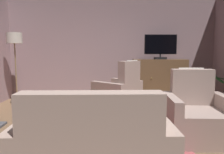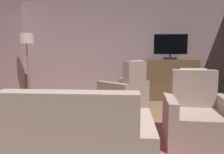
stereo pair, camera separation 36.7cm
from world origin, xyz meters
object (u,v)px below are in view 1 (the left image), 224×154
object	(u,v)px
armchair_facing_sofa	(119,94)
cat	(38,127)
tv_cabinet	(159,80)
folded_newspaper	(106,112)
sofa_floral	(93,154)
potted_plant_on_hearth_side	(213,95)
armchair_in_far_corner	(197,117)
coffee_table	(103,116)
television	(161,46)
floor_lamp	(15,46)
tv_remote	(97,113)

from	to	relation	value
armchair_facing_sofa	cat	xyz separation A→B (m)	(-1.40, -1.51, -0.25)
tv_cabinet	folded_newspaper	world-z (taller)	tv_cabinet
sofa_floral	potted_plant_on_hearth_side	xyz separation A→B (m)	(2.86, 3.46, -0.13)
tv_cabinet	armchair_facing_sofa	size ratio (longest dim) A/B	1.21
folded_newspaper	armchair_in_far_corner	size ratio (longest dim) A/B	0.29
folded_newspaper	potted_plant_on_hearth_side	xyz separation A→B (m)	(2.73, 2.35, -0.23)
tv_cabinet	sofa_floral	size ratio (longest dim) A/B	1.00
coffee_table	armchair_facing_sofa	distance (m)	1.89
coffee_table	armchair_in_far_corner	distance (m)	1.41
armchair_facing_sofa	potted_plant_on_hearth_side	bearing A→B (deg)	11.92
armchair_facing_sofa	television	bearing A→B (deg)	40.96
armchair_facing_sofa	cat	world-z (taller)	armchair_facing_sofa
potted_plant_on_hearth_side	cat	bearing A→B (deg)	-152.19
potted_plant_on_hearth_side	floor_lamp	size ratio (longest dim) A/B	0.51
armchair_facing_sofa	sofa_floral	bearing A→B (deg)	-98.00
armchair_in_far_corner	armchair_facing_sofa	bearing A→B (deg)	120.97
folded_newspaper	armchair_facing_sofa	world-z (taller)	armchair_facing_sofa
armchair_in_far_corner	armchair_facing_sofa	distance (m)	2.09
tv_remote	folded_newspaper	world-z (taller)	tv_remote
tv_remote	armchair_facing_sofa	bearing A→B (deg)	113.60
armchair_facing_sofa	tv_remote	bearing A→B (deg)	-102.51
cat	armchair_facing_sofa	bearing A→B (deg)	47.23
tv_cabinet	sofa_floral	distance (m)	4.33
tv_cabinet	television	size ratio (longest dim) A/B	1.68
armchair_facing_sofa	floor_lamp	distance (m)	2.93
folded_newspaper	floor_lamp	world-z (taller)	floor_lamp
tv_remote	cat	world-z (taller)	tv_remote
tv_remote	sofa_floral	size ratio (longest dim) A/B	0.12
coffee_table	armchair_facing_sofa	bearing A→B (deg)	79.73
tv_cabinet	sofa_floral	world-z (taller)	tv_cabinet
tv_cabinet	cat	bearing A→B (deg)	-134.88
folded_newspaper	sofa_floral	world-z (taller)	sofa_floral
sofa_floral	cat	size ratio (longest dim) A/B	2.25
floor_lamp	coffee_table	bearing A→B (deg)	-48.63
folded_newspaper	cat	world-z (taller)	folded_newspaper
television	cat	world-z (taller)	television
armchair_in_far_corner	cat	distance (m)	2.50
coffee_table	tv_remote	bearing A→B (deg)	-152.66
coffee_table	folded_newspaper	size ratio (longest dim) A/B	3.94
tv_cabinet	potted_plant_on_hearth_side	world-z (taller)	tv_cabinet
sofa_floral	cat	world-z (taller)	sofa_floral
potted_plant_on_hearth_side	cat	xyz separation A→B (m)	(-3.84, -2.02, -0.10)
tv_remote	potted_plant_on_hearth_side	world-z (taller)	potted_plant_on_hearth_side
coffee_table	sofa_floral	xyz separation A→B (m)	(-0.08, -1.09, -0.05)
cat	tv_cabinet	bearing A→B (deg)	45.12
tv_remote	potted_plant_on_hearth_side	size ratio (longest dim) A/B	0.19
television	cat	xyz separation A→B (m)	(-2.57, -2.53, -1.36)
folded_newspaper	potted_plant_on_hearth_side	bearing A→B (deg)	63.40
sofa_floral	armchair_in_far_corner	xyz separation A→B (m)	(1.49, 1.16, 0.01)
cat	floor_lamp	xyz separation A→B (m)	(-1.22, 2.24, 1.36)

